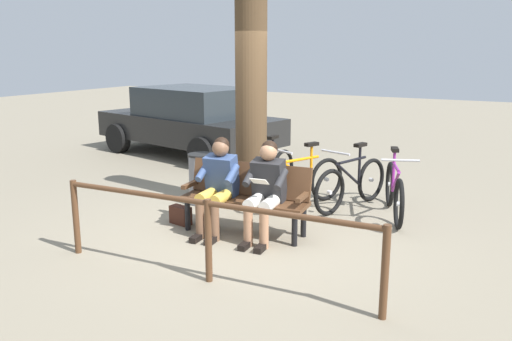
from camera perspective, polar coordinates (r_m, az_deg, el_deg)
The scene contains 13 objects.
ground_plane at distance 6.65m, azimuth -0.90°, elevation -6.89°, with size 40.00×40.00×0.00m, color gray.
bench at distance 6.60m, azimuth -0.98°, elevation -2.43°, with size 1.64×0.64×0.87m.
person_reading at distance 6.29m, azimuth 1.05°, elevation -1.71°, with size 0.52×0.79×1.20m.
person_companion at distance 6.55m, azimuth -4.14°, elevation -1.15°, with size 0.52×0.79×1.20m.
handbag at distance 7.06m, azimuth -8.17°, elevation -4.81°, with size 0.30×0.14×0.24m, color #3F1E14.
tree_trunk at distance 7.42m, azimuth -0.53°, elevation 8.73°, with size 0.44×0.44×3.42m, color #4C3823.
litter_bin at distance 7.88m, azimuth -5.87°, elevation -0.89°, with size 0.40×0.40×0.76m.
bicycle_red at distance 7.47m, azimuth 14.73°, elevation -2.19°, with size 0.71×1.59×0.94m.
bicycle_orange at distance 7.75m, azimuth 10.29°, elevation -1.42°, with size 0.63×1.63×0.94m.
bicycle_black at distance 7.72m, azimuth 4.97°, elevation -1.31°, with size 0.76×1.56×0.94m.
bicycle_blue at distance 8.25m, azimuth 1.16°, elevation -0.33°, with size 0.48×1.68×0.94m.
railing_fence at distance 5.18m, azimuth -5.22°, elevation -5.74°, with size 3.52×0.25×0.85m.
parked_car at distance 11.53m, azimuth -7.07°, elevation 5.50°, with size 4.48×2.68×1.47m.
Camera 1 is at (-3.10, 5.43, 2.27)m, focal length 36.95 mm.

